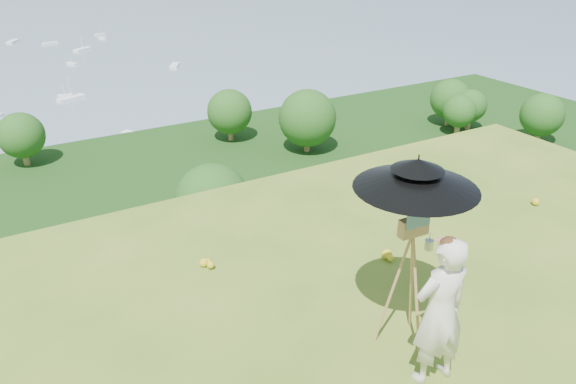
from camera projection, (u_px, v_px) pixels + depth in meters
shoreline_tier at (37, 243)px, 78.80m from camera, size 170.00×28.00×8.00m
slope_trees at (68, 236)px, 38.58m from camera, size 110.00×50.00×6.00m
harbor_town at (28, 202)px, 76.02m from camera, size 110.00×22.00×5.00m
painter at (440, 312)px, 5.55m from camera, size 0.65×0.46×1.69m
field_easel at (408, 277)px, 6.06m from camera, size 0.70×0.70×1.73m
sun_umbrella at (415, 194)px, 5.66m from camera, size 1.42×1.42×0.86m
painter_cap at (450, 242)px, 5.21m from camera, size 0.22×0.25×0.10m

